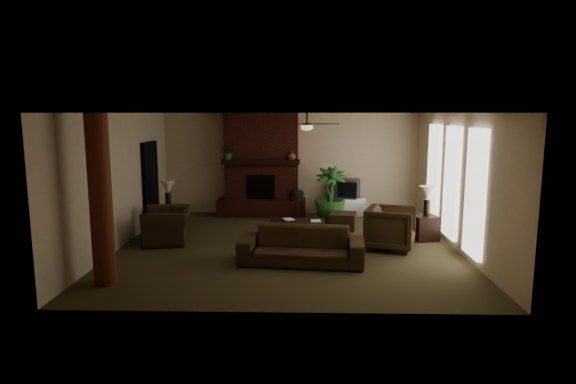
{
  "coord_description": "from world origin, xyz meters",
  "views": [
    {
      "loc": [
        0.27,
        -10.05,
        2.8
      ],
      "look_at": [
        0.0,
        0.4,
        1.1
      ],
      "focal_mm": 30.44,
      "sensor_mm": 36.0,
      "label": 1
    }
  ],
  "objects_px": {
    "ottoman": "(343,221)",
    "tv_stand": "(348,207)",
    "armchair_left": "(168,220)",
    "side_table_right": "(425,228)",
    "sofa": "(302,240)",
    "floor_plant": "(330,207)",
    "log_column": "(101,201)",
    "side_table_left": "(167,219)",
    "lamp_right": "(427,195)",
    "floor_vase": "(297,201)",
    "armchair_right": "(391,226)",
    "lamp_left": "(168,189)",
    "coffee_table": "(298,224)"
  },
  "relations": [
    {
      "from": "ottoman",
      "to": "side_table_left",
      "type": "height_order",
      "value": "side_table_left"
    },
    {
      "from": "lamp_right",
      "to": "floor_plant",
      "type": "bearing_deg",
      "value": 140.06
    },
    {
      "from": "sofa",
      "to": "side_table_left",
      "type": "bearing_deg",
      "value": 147.37
    },
    {
      "from": "side_table_left",
      "to": "lamp_right",
      "type": "height_order",
      "value": "lamp_right"
    },
    {
      "from": "tv_stand",
      "to": "side_table_left",
      "type": "relative_size",
      "value": 1.55
    },
    {
      "from": "ottoman",
      "to": "tv_stand",
      "type": "height_order",
      "value": "tv_stand"
    },
    {
      "from": "sofa",
      "to": "log_column",
      "type": "bearing_deg",
      "value": -153.57
    },
    {
      "from": "log_column",
      "to": "side_table_left",
      "type": "xyz_separation_m",
      "value": [
        0.01,
        3.79,
        -1.12
      ]
    },
    {
      "from": "armchair_left",
      "to": "ottoman",
      "type": "xyz_separation_m",
      "value": [
        3.92,
        1.3,
        -0.3
      ]
    },
    {
      "from": "armchair_left",
      "to": "side_table_left",
      "type": "xyz_separation_m",
      "value": [
        -0.33,
        1.15,
        -0.23
      ]
    },
    {
      "from": "side_table_right",
      "to": "tv_stand",
      "type": "bearing_deg",
      "value": 119.87
    },
    {
      "from": "armchair_left",
      "to": "coffee_table",
      "type": "height_order",
      "value": "armchair_left"
    },
    {
      "from": "floor_vase",
      "to": "floor_plant",
      "type": "height_order",
      "value": "floor_plant"
    },
    {
      "from": "lamp_left",
      "to": "side_table_right",
      "type": "xyz_separation_m",
      "value": [
        5.96,
        -0.85,
        -0.73
      ]
    },
    {
      "from": "ottoman",
      "to": "side_table_left",
      "type": "bearing_deg",
      "value": -177.89
    },
    {
      "from": "side_table_right",
      "to": "log_column",
      "type": "bearing_deg",
      "value": -153.42
    },
    {
      "from": "lamp_left",
      "to": "side_table_right",
      "type": "height_order",
      "value": "lamp_left"
    },
    {
      "from": "floor_vase",
      "to": "lamp_left",
      "type": "relative_size",
      "value": 1.18
    },
    {
      "from": "floor_plant",
      "to": "lamp_left",
      "type": "height_order",
      "value": "lamp_left"
    },
    {
      "from": "sofa",
      "to": "lamp_right",
      "type": "bearing_deg",
      "value": 39.19
    },
    {
      "from": "log_column",
      "to": "floor_vase",
      "type": "bearing_deg",
      "value": 59.66
    },
    {
      "from": "lamp_right",
      "to": "side_table_right",
      "type": "bearing_deg",
      "value": -126.12
    },
    {
      "from": "sofa",
      "to": "side_table_right",
      "type": "distance_m",
      "value": 3.27
    },
    {
      "from": "side_table_right",
      "to": "lamp_right",
      "type": "relative_size",
      "value": 0.85
    },
    {
      "from": "sofa",
      "to": "floor_plant",
      "type": "xyz_separation_m",
      "value": [
        0.74,
        3.54,
        -0.06
      ]
    },
    {
      "from": "log_column",
      "to": "armchair_right",
      "type": "bearing_deg",
      "value": 23.74
    },
    {
      "from": "armchair_left",
      "to": "side_table_left",
      "type": "distance_m",
      "value": 1.21
    },
    {
      "from": "log_column",
      "to": "side_table_right",
      "type": "xyz_separation_m",
      "value": [
        5.99,
        3.0,
        -1.12
      ]
    },
    {
      "from": "sofa",
      "to": "floor_plant",
      "type": "distance_m",
      "value": 3.62
    },
    {
      "from": "log_column",
      "to": "side_table_right",
      "type": "height_order",
      "value": "log_column"
    },
    {
      "from": "armchair_right",
      "to": "ottoman",
      "type": "xyz_separation_m",
      "value": [
        -0.83,
        1.71,
        -0.29
      ]
    },
    {
      "from": "coffee_table",
      "to": "side_table_right",
      "type": "bearing_deg",
      "value": 1.69
    },
    {
      "from": "coffee_table",
      "to": "lamp_left",
      "type": "bearing_deg",
      "value": 163.43
    },
    {
      "from": "armchair_left",
      "to": "ottoman",
      "type": "relative_size",
      "value": 1.92
    },
    {
      "from": "floor_plant",
      "to": "ottoman",
      "type": "bearing_deg",
      "value": -71.37
    },
    {
      "from": "lamp_left",
      "to": "lamp_right",
      "type": "relative_size",
      "value": 1.0
    },
    {
      "from": "armchair_right",
      "to": "side_table_left",
      "type": "distance_m",
      "value": 5.32
    },
    {
      "from": "floor_plant",
      "to": "side_table_right",
      "type": "bearing_deg",
      "value": -41.41
    },
    {
      "from": "side_table_right",
      "to": "lamp_right",
      "type": "distance_m",
      "value": 0.73
    },
    {
      "from": "armchair_left",
      "to": "side_table_right",
      "type": "xyz_separation_m",
      "value": [
        5.65,
        0.35,
        -0.23
      ]
    },
    {
      "from": "tv_stand",
      "to": "log_column",
      "type": "bearing_deg",
      "value": -152.47
    },
    {
      "from": "tv_stand",
      "to": "lamp_right",
      "type": "xyz_separation_m",
      "value": [
        1.51,
        -2.5,
        0.75
      ]
    },
    {
      "from": "floor_vase",
      "to": "armchair_right",
      "type": "bearing_deg",
      "value": -57.97
    },
    {
      "from": "coffee_table",
      "to": "floor_plant",
      "type": "distance_m",
      "value": 2.02
    },
    {
      "from": "floor_vase",
      "to": "floor_plant",
      "type": "distance_m",
      "value": 1.04
    },
    {
      "from": "coffee_table",
      "to": "floor_plant",
      "type": "bearing_deg",
      "value": 66.19
    },
    {
      "from": "ottoman",
      "to": "sofa",
      "type": "bearing_deg",
      "value": -110.35
    },
    {
      "from": "sofa",
      "to": "tv_stand",
      "type": "relative_size",
      "value": 2.72
    },
    {
      "from": "lamp_right",
      "to": "armchair_left",
      "type": "bearing_deg",
      "value": -175.94
    },
    {
      "from": "armchair_right",
      "to": "floor_vase",
      "type": "xyz_separation_m",
      "value": [
        -1.95,
        3.12,
        -0.06
      ]
    }
  ]
}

